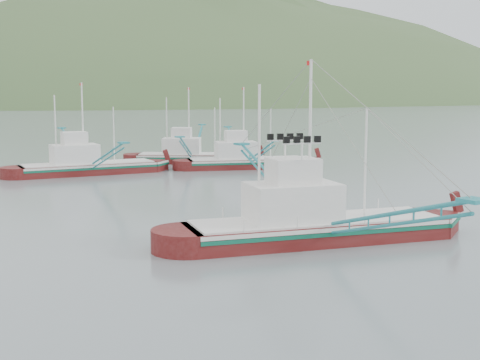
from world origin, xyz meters
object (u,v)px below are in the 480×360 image
main_boat (314,206)px  bg_boat_right (246,151)px  bg_boat_far (86,161)px  bg_boat_extra (192,146)px

main_boat → bg_boat_right: 40.06m
bg_boat_right → main_boat: bearing=-96.0°
bg_boat_far → bg_boat_extra: (15.76, 4.18, 0.73)m
bg_boat_right → bg_boat_far: 19.23m
bg_boat_right → bg_boat_far: size_ratio=0.92×
bg_boat_right → bg_boat_far: (-18.66, 4.63, -0.57)m
main_boat → bg_boat_extra: (14.72, 44.79, -0.01)m
bg_boat_far → bg_boat_right: bearing=-9.0°
bg_boat_far → bg_boat_extra: size_ratio=1.16×
main_boat → bg_boat_extra: main_boat is taller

